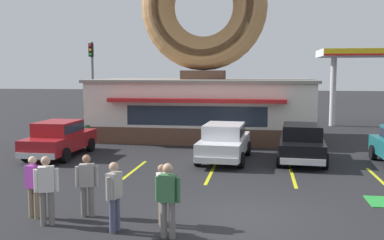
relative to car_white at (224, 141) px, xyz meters
name	(u,v)px	position (x,y,z in m)	size (l,w,h in m)	color
ground_plane	(245,218)	(1.15, -7.45, -0.87)	(160.00, 160.00, 0.00)	#232326
donut_shop_building	(203,73)	(-1.74, 6.50, 2.87)	(12.30, 6.75, 10.96)	brown
car_white	(224,141)	(0.00, 0.00, 0.00)	(2.19, 4.66, 1.60)	silver
car_red	(59,137)	(-7.39, -0.14, 0.00)	(2.02, 4.58, 1.60)	maroon
car_black	(302,141)	(3.26, 0.29, 0.00)	(2.21, 4.67, 1.60)	black
pedestrian_blue_sweater_man	(162,192)	(-0.86, -8.34, -0.03)	(0.36, 0.56, 1.54)	#7F7056
pedestrian_hooded_kid	(114,193)	(-1.88, -8.95, 0.07)	(0.32, 0.58, 1.69)	#474C66
pedestrian_leather_jacket_man	(168,197)	(-0.54, -9.15, 0.10)	(0.59, 0.28, 1.74)	slate
pedestrian_clipboard_woman	(87,182)	(-2.95, -7.96, 0.04)	(0.58, 0.32, 1.65)	slate
pedestrian_beanie_man	(33,184)	(-4.29, -8.28, 0.03)	(0.57, 0.35, 1.63)	#7F7056
pedestrian_crossing_woman	(46,187)	(-3.68, -8.75, 0.10)	(0.57, 0.36, 1.74)	slate
trash_bin	(90,133)	(-7.54, 3.80, -0.37)	(0.57, 0.57, 0.97)	#1E662D
traffic_light_pole	(92,73)	(-9.96, 10.62, 2.84)	(0.28, 0.47, 5.80)	#595B60
parking_stripe_far_left	(134,170)	(-3.29, -2.45, -0.87)	(0.12, 3.60, 0.01)	yellow
parking_stripe_left	(211,173)	(-0.29, -2.45, -0.87)	(0.12, 3.60, 0.01)	yellow
parking_stripe_mid_left	(293,176)	(2.71, -2.45, -0.87)	(0.12, 3.60, 0.01)	yellow
parking_stripe_centre	(379,179)	(5.71, -2.45, -0.87)	(0.12, 3.60, 0.01)	yellow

